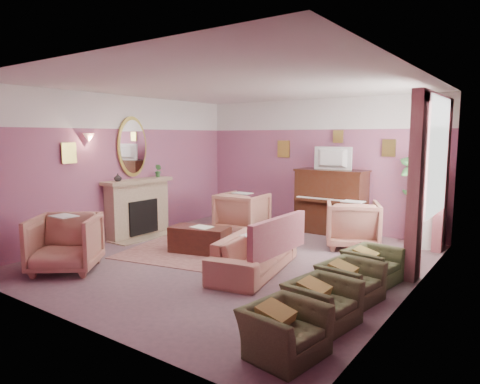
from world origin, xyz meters
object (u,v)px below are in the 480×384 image
Objects in this scene: floral_armchair_right at (352,222)px; television at (331,156)px; coffee_table at (200,240)px; olive_chair_d at (372,260)px; olive_chair_a at (285,323)px; floral_armchair_front at (65,240)px; olive_chair_b at (322,296)px; floral_armchair_left at (242,211)px; side_table at (427,228)px; sofa at (255,246)px; olive_chair_c at (351,275)px; piano at (331,202)px.

television is at bearing 134.79° from floral_armchair_right.
olive_chair_d reaches higher than coffee_table.
floral_armchair_right reaches higher than olive_chair_a.
olive_chair_b is (3.90, 0.54, -0.16)m from floral_armchair_front.
floral_armchair_left is 1.00× the size of floral_armchair_right.
side_table is at bearing 85.59° from olive_chair_d.
coffee_table is 1.43× the size of side_table.
floral_armchair_right is 1.35× the size of side_table.
olive_chair_b is at bearing -90.00° from olive_chair_d.
olive_chair_b is (2.95, -1.42, 0.09)m from coffee_table.
sofa reaches higher than olive_chair_a.
sofa is at bearing 145.58° from olive_chair_b.
floral_armchair_left is (-0.26, 1.66, 0.25)m from coffee_table.
floral_armchair_left is 2.30m from floral_armchair_right.
side_table is (0.19, 3.28, 0.04)m from olive_chair_c.
floral_armchair_right reaches higher than olive_chair_b.
coffee_table is at bearing -115.00° from television.
piano is 1.93× the size of olive_chair_a.
coffee_table is at bearing 64.02° from floral_armchair_front.
olive_chair_c is at bearing -35.17° from floral_armchair_left.
television is 3.25m from coffee_table.
coffee_table is 1.06× the size of floral_armchair_front.
television is 0.85× the size of floral_armchair_front.
olive_chair_d is (3.90, 2.18, -0.16)m from floral_armchair_front.
floral_armchair_front is at bearing -115.98° from coffee_table.
olive_chair_c is at bearing 90.00° from olive_chair_a.
side_table is at bearing 0.30° from television.
side_table is (1.89, 0.01, -1.25)m from television.
television is at bearing 64.58° from floral_armchair_front.
sofa is 2.31m from floral_armchair_right.
piano is 0.73× the size of sofa.
television is 1.14× the size of side_table.
floral_armchair_right is 4.22m from olive_chair_a.
television reaches higher than floral_armchair_right.
floral_armchair_front is 3.94m from olive_chair_b.
olive_chair_a is at bearing -90.00° from olive_chair_d.
olive_chair_d is at bearing -55.74° from piano.
floral_armchair_front is 6.18m from side_table.
piano reaches higher than sofa.
side_table is (1.77, 3.01, -0.04)m from sofa.
piano is 1.85m from floral_armchair_left.
olive_chair_c is (1.70, -3.27, -1.29)m from television.
floral_armchair_left is 1.30× the size of olive_chair_c.
side_table is at bearing 87.35° from olive_chair_b.
coffee_table is 3.70m from olive_chair_a.
olive_chair_c is 1.00× the size of olive_chair_d.
coffee_table is 1.38× the size of olive_chair_b.
olive_chair_b is (1.58, -1.08, -0.07)m from sofa.
floral_armchair_right is 1.30× the size of olive_chair_d.
olive_chair_a is (3.90, -0.28, -0.16)m from floral_armchair_front.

